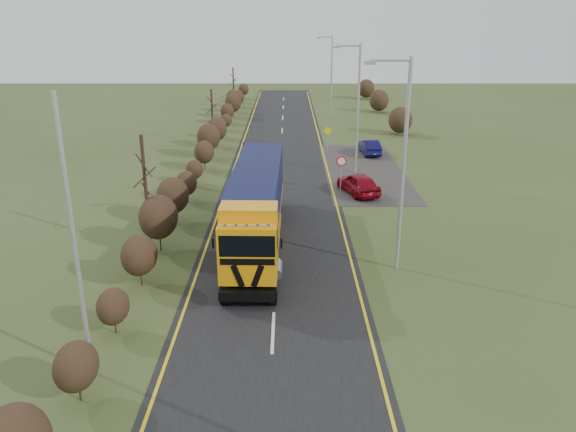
# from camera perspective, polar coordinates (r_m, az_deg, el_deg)

# --- Properties ---
(ground) EXTENTS (160.00, 160.00, 0.00)m
(ground) POSITION_cam_1_polar(r_m,az_deg,el_deg) (25.44, -1.32, -7.05)
(ground) COLOR #39451D
(ground) RESTS_ON ground
(road) EXTENTS (8.00, 120.00, 0.02)m
(road) POSITION_cam_1_polar(r_m,az_deg,el_deg) (34.66, -0.98, 0.42)
(road) COLOR black
(road) RESTS_ON ground
(layby) EXTENTS (6.00, 18.00, 0.02)m
(layby) POSITION_cam_1_polar(r_m,az_deg,el_deg) (44.62, 7.62, 4.66)
(layby) COLOR #2C2A27
(layby) RESTS_ON ground
(lane_markings) EXTENTS (7.52, 116.00, 0.01)m
(lane_markings) POSITION_cam_1_polar(r_m,az_deg,el_deg) (34.37, -0.98, 0.28)
(lane_markings) COLOR gold
(lane_markings) RESTS_ON road
(hedgerow) EXTENTS (2.24, 102.04, 6.05)m
(hedgerow) POSITION_cam_1_polar(r_m,az_deg,el_deg) (32.81, -11.58, 1.85)
(hedgerow) COLOR black
(hedgerow) RESTS_ON ground
(lorry) EXTENTS (2.83, 14.55, 4.04)m
(lorry) POSITION_cam_1_polar(r_m,az_deg,el_deg) (29.09, -3.24, 1.32)
(lorry) COLOR black
(lorry) RESTS_ON ground
(car_red_hatchback) EXTENTS (2.95, 4.53, 1.43)m
(car_red_hatchback) POSITION_cam_1_polar(r_m,az_deg,el_deg) (38.35, 7.15, 3.28)
(car_red_hatchback) COLOR maroon
(car_red_hatchback) RESTS_ON ground
(car_blue_sedan) EXTENTS (1.63, 3.97, 1.28)m
(car_blue_sedan) POSITION_cam_1_polar(r_m,az_deg,el_deg) (49.80, 8.29, 6.95)
(car_blue_sedan) COLOR #0B0A3B
(car_blue_sedan) RESTS_ON ground
(streetlight_near) EXTENTS (2.08, 0.20, 9.83)m
(streetlight_near) POSITION_cam_1_polar(r_m,az_deg,el_deg) (25.79, 11.43, 5.83)
(streetlight_near) COLOR #A4A6A9
(streetlight_near) RESTS_ON ground
(streetlight_mid) EXTENTS (2.03, 0.19, 9.58)m
(streetlight_mid) POSITION_cam_1_polar(r_m,az_deg,el_deg) (42.64, 6.97, 11.25)
(streetlight_mid) COLOR #A4A6A9
(streetlight_mid) RESTS_ON ground
(streetlight_far) EXTENTS (1.97, 0.19, 9.27)m
(streetlight_far) POSITION_cam_1_polar(r_m,az_deg,el_deg) (68.77, 4.35, 14.34)
(streetlight_far) COLOR #A4A6A9
(streetlight_far) RESTS_ON ground
(left_pole) EXTENTS (0.16, 0.16, 9.43)m
(left_pole) POSITION_cam_1_polar(r_m,az_deg,el_deg) (18.75, -20.87, -2.71)
(left_pole) COLOR #A4A6A9
(left_pole) RESTS_ON ground
(speed_sign) EXTENTS (0.70, 0.10, 2.55)m
(speed_sign) POSITION_cam_1_polar(r_m,az_deg,el_deg) (38.24, 5.43, 5.00)
(speed_sign) COLOR #A4A6A9
(speed_sign) RESTS_ON ground
(warning_board) EXTENTS (0.78, 0.11, 2.04)m
(warning_board) POSITION_cam_1_polar(r_m,az_deg,el_deg) (51.40, 4.05, 8.20)
(warning_board) COLOR #A4A6A9
(warning_board) RESTS_ON ground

